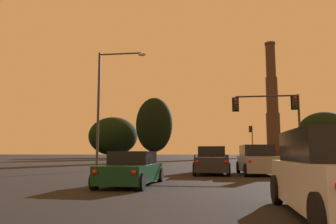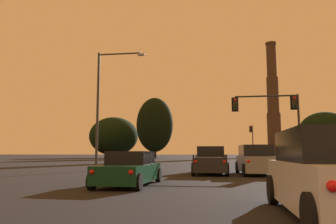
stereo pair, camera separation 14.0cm
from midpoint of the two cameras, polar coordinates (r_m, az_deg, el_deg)
name	(u,v)px [view 2 (the right image)]	position (r m, az deg, el deg)	size (l,w,h in m)	color
suv_right_lane_third	(333,175)	(7.77, 27.23, -9.72)	(2.16, 4.93, 1.86)	silver
suv_right_lane_front	(256,160)	(21.59, 15.20, -8.12)	(2.30, 4.98, 1.86)	gray
sedan_left_lane_second	(130,169)	(14.17, -6.38, -9.88)	(2.08, 4.74, 1.43)	#0F3823
pickup_truck_center_lane_front	(211,161)	(22.16, 7.60, -8.52)	(2.19, 5.51, 1.82)	#232328
traffic_light_overhead_right	(276,112)	(29.01, 18.44, 0.02)	(5.66, 0.50, 6.26)	#2D2D30
traffic_light_far_right	(252,137)	(65.39, 14.48, -4.32)	(0.78, 0.50, 6.66)	#2D2D30
street_lamp	(105,97)	(26.15, -10.73, 2.59)	(3.87, 0.36, 9.32)	#38383A
smokestack	(273,111)	(122.66, 17.91, 0.20)	(7.59, 7.59, 41.54)	#3C2B22
treeline_right_mid	(155,125)	(83.34, -2.28, -2.23)	(9.32, 8.39, 15.44)	black
treeline_center_right	(114,136)	(94.86, -9.41, -4.18)	(13.92, 12.53, 11.58)	black
treeline_left_mid	(325,132)	(94.51, 25.72, -3.10)	(13.07, 11.77, 12.08)	black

